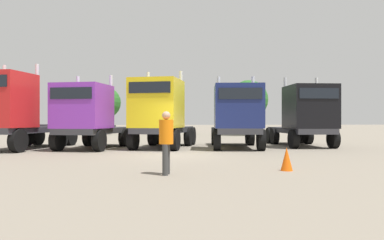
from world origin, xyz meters
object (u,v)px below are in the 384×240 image
at_px(semi_truck_red, 13,111).
at_px(visitor_in_hivis, 166,138).
at_px(semi_truck_black, 306,115).
at_px(traffic_cone_mid, 287,159).
at_px(semi_truck_yellow, 160,112).
at_px(semi_truck_navy, 237,116).
at_px(semi_truck_purple, 88,116).

relative_size(semi_truck_red, visitor_in_hivis, 3.69).
height_order(semi_truck_black, traffic_cone_mid, semi_truck_black).
distance_m(semi_truck_yellow, semi_truck_navy, 4.13).
relative_size(semi_truck_navy, semi_truck_black, 1.10).
bearing_deg(semi_truck_yellow, semi_truck_purple, -71.17).
xyz_separation_m(semi_truck_red, semi_truck_black, (15.73, 0.90, -0.17)).
relative_size(semi_truck_purple, traffic_cone_mid, 8.79).
relative_size(semi_truck_yellow, traffic_cone_mid, 8.76).
xyz_separation_m(semi_truck_yellow, visitor_in_hivis, (0.18, -9.23, -0.91)).
bearing_deg(semi_truck_purple, semi_truck_navy, 103.20).
height_order(semi_truck_navy, visitor_in_hivis, semi_truck_navy).
height_order(semi_truck_yellow, semi_truck_navy, semi_truck_yellow).
xyz_separation_m(semi_truck_purple, visitor_in_hivis, (3.89, -9.04, -0.73)).
bearing_deg(semi_truck_yellow, semi_truck_black, 109.39).
bearing_deg(semi_truck_navy, semi_truck_purple, -84.32).
height_order(semi_truck_black, visitor_in_hivis, semi_truck_black).
bearing_deg(semi_truck_yellow, traffic_cone_mid, 39.51).
bearing_deg(semi_truck_navy, visitor_in_hivis, -16.86).
distance_m(semi_truck_navy, visitor_in_hivis, 9.71).
relative_size(semi_truck_red, semi_truck_purple, 1.05).
bearing_deg(semi_truck_black, visitor_in_hivis, -38.45).
bearing_deg(semi_truck_navy, semi_truck_black, 109.10).
distance_m(semi_truck_red, visitor_in_hivis, 11.71).
distance_m(semi_truck_red, semi_truck_black, 15.76).
height_order(semi_truck_purple, semi_truck_navy, semi_truck_navy).
height_order(semi_truck_yellow, visitor_in_hivis, semi_truck_yellow).
height_order(semi_truck_red, visitor_in_hivis, semi_truck_red).
bearing_deg(semi_truck_black, semi_truck_navy, -76.59).
relative_size(semi_truck_black, traffic_cone_mid, 8.31).
relative_size(semi_truck_red, semi_truck_yellow, 1.06).
relative_size(semi_truck_purple, semi_truck_yellow, 1.00).
bearing_deg(semi_truck_red, semi_truck_black, 108.31).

